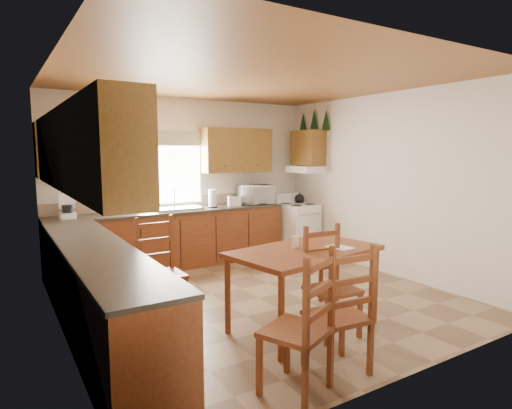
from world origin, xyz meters
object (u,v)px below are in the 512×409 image
chair_near_left (296,322)px  chair_near_right (337,308)px  chair_far_left (161,269)px  chair_far_right (333,282)px  microwave (256,194)px  dining_table (304,288)px  stove (298,229)px

chair_near_left → chair_near_right: bearing=165.0°
chair_far_left → chair_far_right: 1.87m
microwave → chair_far_right: microwave is taller
chair_far_right → chair_far_left: bearing=137.9°
microwave → chair_far_right: 3.48m
chair_near_right → chair_far_left: (-0.85, 1.90, 0.01)m
dining_table → chair_near_right: chair_near_right is taller
stove → chair_far_left: (-3.12, -1.63, 0.11)m
microwave → dining_table: bearing=-101.9°
dining_table → chair_far_left: bearing=130.0°
stove → chair_far_right: size_ratio=0.81×
stove → dining_table: stove is taller
stove → chair_far_right: (-1.83, -2.97, 0.10)m
dining_table → chair_far_left: 1.58m
chair_near_left → chair_far_left: bearing=-103.3°
dining_table → chair_near_left: size_ratio=1.39×
microwave → chair_far_left: bearing=-131.0°
chair_far_left → chair_far_right: chair_far_left is taller
chair_near_right → chair_far_right: size_ratio=1.01×
chair_near_right → chair_far_left: 2.08m
microwave → chair_far_left: 3.12m
microwave → chair_far_right: size_ratio=0.51×
chair_near_right → chair_near_left: bearing=14.5°
chair_near_left → chair_near_right: chair_near_left is taller
microwave → chair_near_right: size_ratio=0.51×
microwave → chair_far_left: microwave is taller
stove → microwave: microwave is taller
dining_table → chair_near_right: size_ratio=1.42×
microwave → dining_table: microwave is taller
chair_near_right → chair_far_left: chair_far_left is taller
dining_table → chair_near_right: (-0.34, -0.87, 0.13)m
chair_near_left → chair_far_right: bearing=-169.6°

